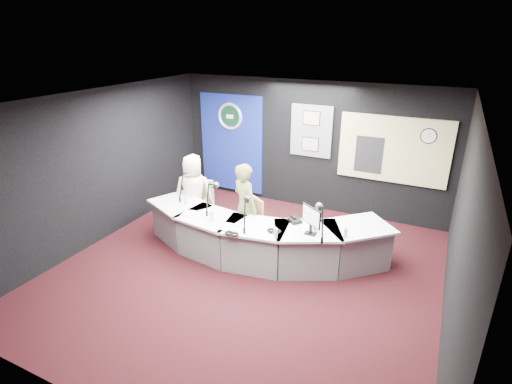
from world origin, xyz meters
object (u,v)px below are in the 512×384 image
at_px(armchair_left, 195,209).
at_px(person_woman, 245,207).
at_px(broadcast_desk, 257,236).
at_px(armchair_right, 245,225).
at_px(person_man, 194,193).

height_order(armchair_left, person_woman, person_woman).
xyz_separation_m(broadcast_desk, person_woman, (-0.31, 0.14, 0.44)).
xyz_separation_m(broadcast_desk, armchair_left, (-1.59, 0.40, 0.05)).
height_order(armchair_right, person_woman, person_woman).
relative_size(armchair_right, person_woman, 0.57).
bearing_deg(person_woman, broadcast_desk, -175.05).
distance_m(armchair_left, person_man, 0.34).
bearing_deg(person_man, broadcast_desk, 142.10).
bearing_deg(broadcast_desk, person_man, 165.70).
distance_m(armchair_right, person_woman, 0.35).
height_order(person_man, person_woman, person_woman).
relative_size(armchair_left, person_woman, 0.52).
bearing_deg(armchair_left, person_woman, -20.19).
bearing_deg(armchair_left, person_man, 0.00).
distance_m(broadcast_desk, armchair_left, 1.64).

